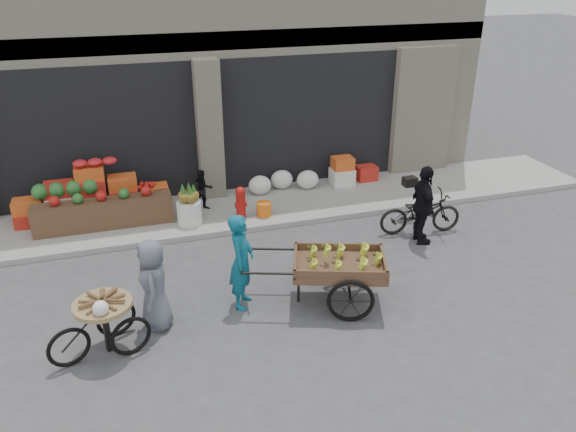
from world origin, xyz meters
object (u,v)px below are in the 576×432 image
object	(u,v)px
pineapple_bin	(190,212)
fire_hydrant	(241,201)
banana_cart	(336,262)
bicycle	(420,213)
tricycle_cart	(104,319)
vendor_grey	(154,285)
cyclist	(423,205)
orange_bucket	(264,209)
seated_person	(203,190)
vendor_woman	(242,261)

from	to	relation	value
pineapple_bin	fire_hydrant	distance (m)	1.11
banana_cart	pineapple_bin	bearing A→B (deg)	137.45
pineapple_bin	bicycle	xyz separation A→B (m)	(4.55, -1.63, 0.08)
tricycle_cart	vendor_grey	size ratio (longest dim) A/B	0.97
vendor_grey	cyclist	size ratio (longest dim) A/B	0.92
tricycle_cart	vendor_grey	bearing A→B (deg)	8.88
orange_bucket	bicycle	xyz separation A→B (m)	(2.95, -1.53, 0.18)
seated_person	bicycle	xyz separation A→B (m)	(4.15, -2.23, -0.13)
seated_person	banana_cart	size ratio (longest dim) A/B	0.34
pineapple_bin	orange_bucket	distance (m)	1.61
vendor_grey	cyclist	world-z (taller)	cyclist
vendor_woman	cyclist	size ratio (longest dim) A/B	1.01
cyclist	tricycle_cart	bearing A→B (deg)	114.26
pineapple_bin	orange_bucket	bearing A→B (deg)	-3.58
pineapple_bin	cyclist	size ratio (longest dim) A/B	0.32
fire_hydrant	vendor_grey	distance (m)	3.88
tricycle_cart	bicycle	world-z (taller)	tricycle_cart
pineapple_bin	cyclist	bearing A→B (deg)	-25.00
bicycle	cyclist	size ratio (longest dim) A/B	1.05
seated_person	vendor_grey	distance (m)	4.15
seated_person	banana_cart	distance (m)	4.40
orange_bucket	bicycle	world-z (taller)	bicycle
orange_bucket	seated_person	xyz separation A→B (m)	(-1.20, 0.70, 0.31)
tricycle_cart	bicycle	size ratio (longest dim) A/B	0.85
fire_hydrant	tricycle_cart	distance (m)	4.65
pineapple_bin	fire_hydrant	bearing A→B (deg)	-2.60
pineapple_bin	bicycle	world-z (taller)	bicycle
vendor_grey	seated_person	bearing A→B (deg)	167.47
cyclist	seated_person	bearing A→B (deg)	65.09
seated_person	vendor_woman	bearing A→B (deg)	-99.74
vendor_woman	orange_bucket	bearing A→B (deg)	4.40
banana_cart	vendor_grey	bearing A→B (deg)	-165.23
fire_hydrant	cyclist	world-z (taller)	cyclist
fire_hydrant	cyclist	bearing A→B (deg)	-31.34
fire_hydrant	cyclist	distance (m)	3.82
fire_hydrant	tricycle_cart	world-z (taller)	tricycle_cart
pineapple_bin	vendor_woman	bearing A→B (deg)	-82.43
seated_person	cyclist	xyz separation A→B (m)	(3.95, -2.63, 0.23)
vendor_woman	tricycle_cart	distance (m)	2.26
banana_cart	cyclist	distance (m)	2.88
vendor_woman	cyclist	xyz separation A→B (m)	(3.93, 1.11, -0.01)
tricycle_cart	cyclist	bearing A→B (deg)	-4.25
orange_bucket	vendor_grey	distance (m)	4.15
seated_person	tricycle_cart	world-z (taller)	seated_person
orange_bucket	vendor_woman	distance (m)	3.31
bicycle	banana_cart	bearing A→B (deg)	134.46
seated_person	vendor_grey	size ratio (longest dim) A/B	0.62
bicycle	fire_hydrant	bearing A→B (deg)	74.15
banana_cart	tricycle_cart	distance (m)	3.66
fire_hydrant	bicycle	world-z (taller)	bicycle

